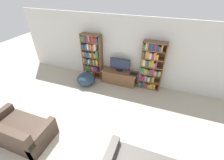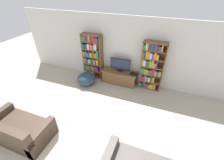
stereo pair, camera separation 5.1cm
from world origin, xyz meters
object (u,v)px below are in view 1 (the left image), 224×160
Objects in this scene: bookshelf_right at (151,66)px; tv_stand at (119,77)px; couch_left_sectional at (19,131)px; bookshelf_left at (92,56)px; laptop at (134,74)px; beanbag_ottoman at (86,79)px; television at (120,65)px.

bookshelf_right reaches higher than tv_stand.
couch_left_sectional is (-1.70, -3.39, -0.00)m from tv_stand.
tv_stand is at bearing -5.15° from bookshelf_left.
laptop is at bearing -4.39° from bookshelf_left.
couch_left_sectional is (-2.86, -3.50, -0.67)m from bookshelf_right.
bookshelf_right is at bearing 5.46° from tv_stand.
bookshelf_left reaches higher than beanbag_ottoman.
television is at bearing -2.95° from bookshelf_left.
television is 3.88m from couch_left_sectional.
laptop is (0.59, -0.08, -0.27)m from television.
television is at bearing 90.00° from tv_stand.
couch_left_sectional is 2.87m from beanbag_ottoman.
tv_stand is 4.89× the size of laptop.
bookshelf_left is 1.87m from laptop.
bookshelf_left is at bearing -179.99° from bookshelf_right.
bookshelf_left is 2.35× the size of television.
bookshelf_left is 3.60m from couch_left_sectional.
couch_left_sectional is (-0.47, -3.50, -0.69)m from bookshelf_left.
couch_left_sectional is (-1.70, -3.44, -0.56)m from television.
couch_left_sectional is at bearing -116.56° from tv_stand.
tv_stand is at bearing 177.22° from laptop.
beanbag_ottoman is (-1.80, -0.53, -0.32)m from laptop.
beanbag_ottoman is at bearing 80.41° from couch_left_sectional.
bookshelf_right reaches higher than laptop.
couch_left_sectional reaches higher than tv_stand.
laptop is at bearing 55.83° from couch_left_sectional.
television is (-1.17, -0.06, -0.11)m from bookshelf_right.
bookshelf_left is at bearing 174.85° from tv_stand.
television is at bearing 63.76° from couch_left_sectional.
bookshelf_left reaches higher than television.
tv_stand is 0.86× the size of couch_left_sectional.
tv_stand is 1.98× the size of beanbag_ottoman.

